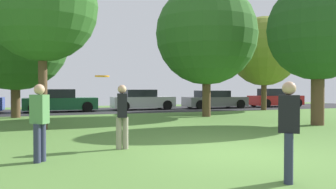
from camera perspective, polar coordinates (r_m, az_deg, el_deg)
ground_plane at (r=8.14m, az=10.91°, el=-9.53°), size 44.00×44.00×0.00m
road_strip at (r=23.28m, az=-9.84°, el=-2.58°), size 44.00×6.40×0.01m
birch_tree_lone at (r=13.61m, az=-19.90°, el=13.38°), size 3.96×3.96×6.40m
oak_tree_center at (r=18.41m, az=6.33°, el=9.78°), size 5.26×5.26×6.91m
maple_tree_far at (r=24.23m, az=15.45°, el=6.83°), size 4.60×4.60×6.24m
oak_tree_right at (r=15.37m, az=23.37°, el=9.61°), size 4.03×4.03×5.83m
oak_tree_left at (r=19.16m, az=-23.73°, el=8.56°), size 5.32×5.32×6.68m
person_thrower at (r=5.83m, az=19.17°, el=-5.09°), size 0.39×0.37×1.60m
person_catcher at (r=7.48m, az=-20.29°, el=-3.87°), size 0.39×0.37×1.57m
person_bystander at (r=8.59m, az=-7.52°, el=-3.18°), size 0.30×0.35×1.57m
frisbee_disc at (r=6.66m, az=-10.74°, el=2.96°), size 0.37×0.37×0.03m
parked_car_green at (r=22.64m, az=-17.32°, el=-1.09°), size 4.39×1.99×1.41m
parked_car_silver at (r=23.82m, az=-4.25°, el=-0.96°), size 4.20×1.97×1.37m
parked_car_grey at (r=25.60m, az=7.60°, el=-0.89°), size 4.58×2.02×1.29m
parked_car_red at (r=28.60m, az=17.13°, el=-0.63°), size 4.16×1.93×1.42m
street_lamp_post at (r=19.12m, az=-24.18°, el=3.27°), size 0.14×0.14×4.50m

